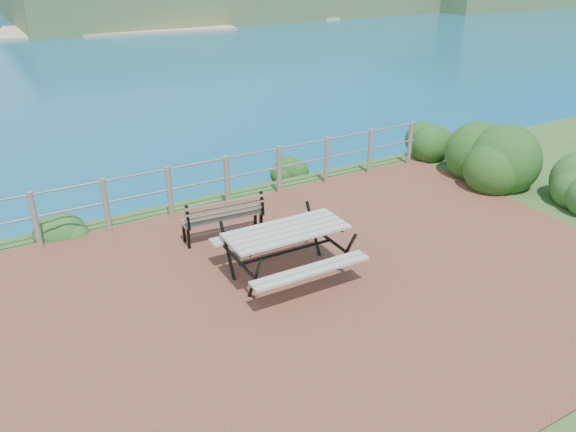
# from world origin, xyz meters

# --- Properties ---
(ground) EXTENTS (10.00, 7.00, 0.12)m
(ground) POSITION_xyz_m (0.00, 0.00, 0.00)
(ground) COLOR brown
(ground) RESTS_ON ground
(safety_railing) EXTENTS (9.40, 0.10, 1.00)m
(safety_railing) POSITION_xyz_m (0.00, 3.35, 0.57)
(safety_railing) COLOR #6B5B4C
(safety_railing) RESTS_ON ground
(picnic_table) EXTENTS (1.84, 1.58, 0.77)m
(picnic_table) POSITION_xyz_m (-0.33, 0.50, 0.49)
(picnic_table) COLOR gray
(picnic_table) RESTS_ON ground
(park_bench) EXTENTS (1.44, 0.46, 0.80)m
(park_bench) POSITION_xyz_m (-0.65, 2.14, 0.53)
(park_bench) COLOR brown
(park_bench) RESTS_ON ground
(shrub_right_front) EXTENTS (1.51, 1.51, 2.14)m
(shrub_right_front) POSITION_xyz_m (5.32, 1.83, 0.00)
(shrub_right_front) COLOR #153E13
(shrub_right_front) RESTS_ON ground
(shrub_right_edge) EXTENTS (1.12, 1.12, 1.60)m
(shrub_right_edge) POSITION_xyz_m (5.25, 3.70, 0.00)
(shrub_right_edge) COLOR #153E13
(shrub_right_edge) RESTS_ON ground
(shrub_lip_west) EXTENTS (0.81, 0.81, 0.57)m
(shrub_lip_west) POSITION_xyz_m (-3.05, 3.64, 0.00)
(shrub_lip_west) COLOR #245A22
(shrub_lip_west) RESTS_ON ground
(shrub_lip_east) EXTENTS (0.74, 0.74, 0.47)m
(shrub_lip_east) POSITION_xyz_m (2.00, 4.23, 0.00)
(shrub_lip_east) COLOR #153E13
(shrub_lip_east) RESTS_ON ground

